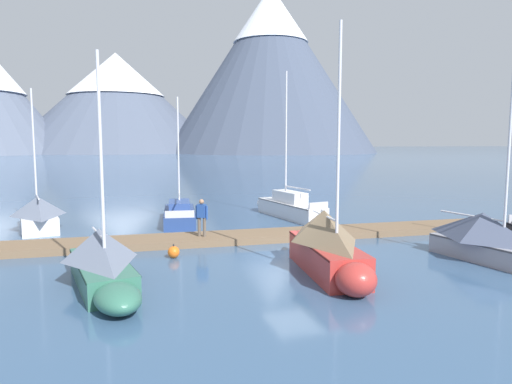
% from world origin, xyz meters
% --- Properties ---
extents(ground_plane, '(700.00, 700.00, 0.00)m').
position_xyz_m(ground_plane, '(0.00, 0.00, 0.00)').
color(ground_plane, '#38567A').
extents(mountain_central_massif, '(90.16, 90.16, 42.34)m').
position_xyz_m(mountain_central_massif, '(-6.04, 193.42, 22.13)').
color(mountain_central_massif, '#4C566B').
rests_on(mountain_central_massif, ground).
extents(mountain_shoulder_ridge, '(87.47, 87.47, 67.46)m').
position_xyz_m(mountain_shoulder_ridge, '(55.33, 167.30, 34.61)').
color(mountain_shoulder_ridge, '#424C60').
rests_on(mountain_shoulder_ridge, ground).
extents(dock, '(24.46, 3.36, 0.30)m').
position_xyz_m(dock, '(0.00, 4.00, 0.15)').
color(dock, brown).
rests_on(dock, ground).
extents(sailboat_nearest_berth, '(2.73, 5.95, 7.29)m').
position_xyz_m(sailboat_nearest_berth, '(-10.74, 9.86, 0.81)').
color(sailboat_nearest_berth, white).
rests_on(sailboat_nearest_berth, ground).
extents(sailboat_second_berth, '(2.47, 5.96, 7.17)m').
position_xyz_m(sailboat_second_berth, '(-7.22, -1.32, 0.82)').
color(sailboat_second_berth, '#336B56').
rests_on(sailboat_second_berth, ground).
extents(sailboat_mid_dock_port, '(2.31, 6.37, 7.04)m').
position_xyz_m(sailboat_mid_dock_port, '(-3.38, 9.92, 0.49)').
color(sailboat_mid_dock_port, navy).
rests_on(sailboat_mid_dock_port, ground).
extents(sailboat_mid_dock_starboard, '(2.08, 5.62, 8.28)m').
position_xyz_m(sailboat_mid_dock_starboard, '(0.16, -1.99, 1.03)').
color(sailboat_mid_dock_starboard, '#B2332D').
rests_on(sailboat_mid_dock_starboard, ground).
extents(sailboat_far_berth, '(2.37, 6.94, 8.69)m').
position_xyz_m(sailboat_far_berth, '(3.09, 9.63, 0.63)').
color(sailboat_far_berth, silver).
rests_on(sailboat_far_berth, ground).
extents(sailboat_outer_slip, '(2.47, 6.05, 9.08)m').
position_xyz_m(sailboat_outer_slip, '(6.79, -2.51, 0.85)').
color(sailboat_outer_slip, '#93939E').
rests_on(sailboat_outer_slip, ground).
extents(person_on_dock, '(0.50, 0.40, 1.69)m').
position_xyz_m(person_on_dock, '(-3.14, 4.02, 1.26)').
color(person_on_dock, brown).
rests_on(person_on_dock, dock).
extents(mooring_buoy_channel_marker, '(0.47, 0.47, 0.55)m').
position_xyz_m(mooring_buoy_channel_marker, '(-4.68, 1.71, 0.23)').
color(mooring_buoy_channel_marker, orange).
rests_on(mooring_buoy_channel_marker, ground).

